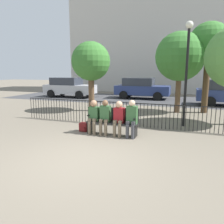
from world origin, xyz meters
TOP-DOWN VIEW (x-y plane):
  - ground_plane at (0.00, 0.00)m, footprint 80.00×80.00m
  - park_bench at (0.00, 2.39)m, footprint 1.76×0.45m
  - seated_person_0 at (-0.66, 2.26)m, footprint 0.34×0.39m
  - seated_person_1 at (-0.24, 2.26)m, footprint 0.34×0.39m
  - seated_person_2 at (0.26, 2.26)m, footprint 0.34×0.39m
  - seated_person_3 at (0.70, 2.26)m, footprint 0.34×0.39m
  - backpack at (-1.13, 2.40)m, footprint 0.29×0.27m
  - fence_railing at (-0.02, 3.68)m, footprint 9.01×0.03m
  - tree_1 at (1.87, 7.33)m, footprint 2.48×2.48m
  - tree_2 at (3.20, 7.75)m, footprint 2.05×2.05m
  - tree_3 at (-2.60, 6.27)m, footprint 2.05×2.05m
  - lamp_post at (2.28, 4.41)m, footprint 0.28×0.28m
  - street_surface at (0.00, 12.00)m, footprint 24.00×6.00m
  - parked_car_0 at (-1.16, 12.50)m, footprint 4.20×1.94m
  - parked_car_2 at (-7.07, 11.49)m, footprint 4.20×1.94m
  - building_facade at (0.00, 20.00)m, footprint 20.00×6.00m

SIDE VIEW (x-z plane):
  - ground_plane at x=0.00m, z-range 0.00..0.00m
  - street_surface at x=0.00m, z-range 0.00..0.01m
  - backpack at x=-1.13m, z-range 0.00..0.31m
  - park_bench at x=0.00m, z-range 0.03..0.95m
  - fence_railing at x=-0.02m, z-range 0.08..1.03m
  - seated_person_1 at x=-0.24m, z-range 0.07..1.27m
  - seated_person_0 at x=-0.66m, z-range 0.09..1.27m
  - seated_person_2 at x=0.26m, z-range 0.08..1.28m
  - seated_person_3 at x=0.70m, z-range 0.07..1.31m
  - parked_car_0 at x=-1.16m, z-range 0.03..1.65m
  - parked_car_2 at x=-7.07m, z-range 0.03..1.65m
  - lamp_post at x=2.28m, z-range 0.61..4.59m
  - tree_3 at x=-2.60m, z-range 0.78..4.48m
  - tree_1 at x=1.87m, z-range 0.80..4.92m
  - tree_2 at x=3.20m, z-range 1.19..5.75m
  - building_facade at x=0.00m, z-range 0.00..12.79m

